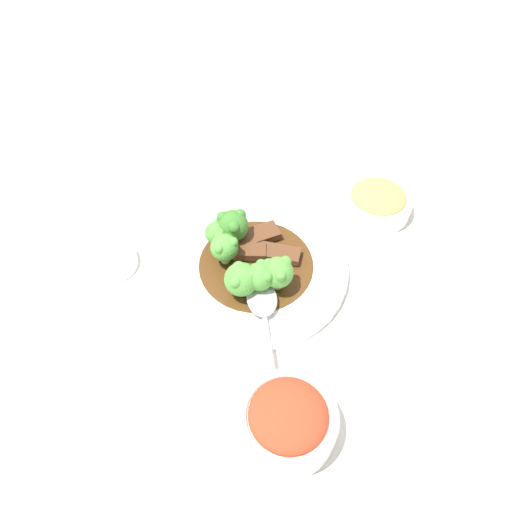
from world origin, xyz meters
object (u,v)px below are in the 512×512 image
at_px(broccoli_floret_5, 260,276).
at_px(side_bowl_appetizer, 378,201).
at_px(broccoli_floret_1, 278,272).
at_px(beef_strip_2, 257,236).
at_px(broccoli_floret_4, 232,225).
at_px(broccoli_floret_0, 241,279).
at_px(broccoli_floret_2, 217,231).
at_px(beef_strip_0, 275,253).
at_px(main_plate, 256,266).
at_px(broccoli_floret_3, 224,247).
at_px(side_bowl_kimchi, 287,420).
at_px(beef_strip_1, 250,252).
at_px(sauce_dish, 111,262).
at_px(serving_spoon, 264,309).

relative_size(broccoli_floret_5, side_bowl_appetizer, 0.47).
bearing_deg(broccoli_floret_1, beef_strip_2, -133.01).
bearing_deg(broccoli_floret_4, broccoli_floret_5, 53.02).
bearing_deg(broccoli_floret_0, side_bowl_appetizer, 158.22).
xyz_separation_m(broccoli_floret_2, broccoli_floret_5, (0.04, 0.10, 0.00)).
bearing_deg(beef_strip_0, side_bowl_appetizer, 152.21).
bearing_deg(main_plate, broccoli_floret_3, -64.26).
bearing_deg(broccoli_floret_2, beef_strip_2, 129.95).
xyz_separation_m(broccoli_floret_0, side_bowl_kimchi, (0.14, 0.14, -0.02)).
distance_m(beef_strip_1, broccoli_floret_3, 0.05).
height_order(broccoli_floret_4, sauce_dish, broccoli_floret_4).
xyz_separation_m(beef_strip_2, broccoli_floret_3, (0.06, -0.02, 0.03)).
relative_size(beef_strip_0, sauce_dish, 0.98).
bearing_deg(broccoli_floret_1, side_bowl_appetizer, 164.03).
height_order(broccoli_floret_0, side_bowl_appetizer, broccoli_floret_0).
height_order(broccoli_floret_3, side_bowl_appetizer, broccoli_floret_3).
xyz_separation_m(beef_strip_0, broccoli_floret_4, (0.01, -0.07, 0.03)).
distance_m(broccoli_floret_2, broccoli_floret_4, 0.02).
relative_size(side_bowl_appetizer, sauce_dish, 1.39).
relative_size(main_plate, beef_strip_1, 5.00).
bearing_deg(beef_strip_1, broccoli_floret_2, -84.23).
relative_size(beef_strip_1, serving_spoon, 0.30).
distance_m(beef_strip_0, beef_strip_1, 0.04).
bearing_deg(side_bowl_kimchi, broccoli_floret_3, -131.97).
xyz_separation_m(broccoli_floret_5, serving_spoon, (0.03, 0.02, -0.03)).
bearing_deg(broccoli_floret_3, broccoli_floret_1, 88.40).
relative_size(broccoli_floret_4, side_bowl_appetizer, 0.52).
bearing_deg(broccoli_floret_0, beef_strip_1, -159.48).
xyz_separation_m(main_plate, side_bowl_kimchi, (0.19, 0.15, 0.02)).
relative_size(beef_strip_0, broccoli_floret_0, 1.49).
bearing_deg(side_bowl_appetizer, beef_strip_0, -27.79).
distance_m(beef_strip_0, side_bowl_appetizer, 0.20).
bearing_deg(broccoli_floret_0, broccoli_floret_1, 130.25).
bearing_deg(broccoli_floret_1, broccoli_floret_5, -44.86).
relative_size(main_plate, broccoli_floret_3, 5.35).
bearing_deg(broccoli_floret_2, serving_spoon, 58.56).
bearing_deg(broccoli_floret_4, broccoli_floret_1, 66.94).
height_order(beef_strip_0, side_bowl_appetizer, side_bowl_appetizer).
xyz_separation_m(broccoli_floret_0, broccoli_floret_3, (-0.04, -0.05, 0.00)).
bearing_deg(broccoli_floret_4, broccoli_floret_0, 38.33).
height_order(broccoli_floret_4, broccoli_floret_5, broccoli_floret_4).
relative_size(broccoli_floret_2, broccoli_floret_3, 0.89).
xyz_separation_m(beef_strip_0, broccoli_floret_3, (0.05, -0.06, 0.03)).
xyz_separation_m(broccoli_floret_3, broccoli_floret_4, (-0.04, -0.01, 0.00)).
relative_size(broccoli_floret_4, side_bowl_kimchi, 0.49).
xyz_separation_m(beef_strip_0, side_bowl_appetizer, (-0.18, 0.09, -0.00)).
relative_size(beef_strip_0, broccoli_floret_4, 1.36).
bearing_deg(main_plate, broccoli_floret_0, 8.28).
distance_m(broccoli_floret_2, sauce_dish, 0.17).
bearing_deg(beef_strip_1, broccoli_floret_4, -108.08).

